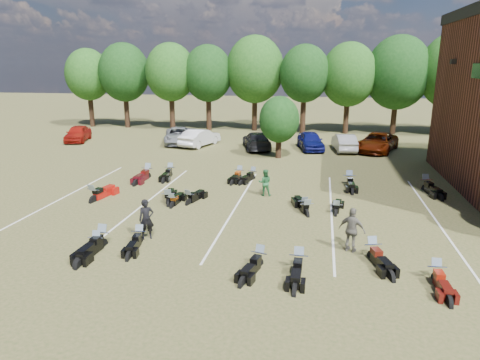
% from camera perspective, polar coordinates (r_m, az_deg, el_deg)
% --- Properties ---
extents(ground, '(160.00, 160.00, 0.00)m').
position_cam_1_polar(ground, '(19.77, 6.40, -6.82)').
color(ground, brown).
rests_on(ground, ground).
extents(car_0, '(3.00, 4.88, 1.55)m').
position_cam_1_polar(car_0, '(44.74, -20.81, 5.83)').
color(car_0, maroon).
rests_on(car_0, ground).
extents(car_1, '(3.00, 5.07, 1.58)m').
position_cam_1_polar(car_1, '(39.63, -5.37, 5.67)').
color(car_1, silver).
rests_on(car_1, ground).
extents(car_2, '(4.00, 5.94, 1.51)m').
position_cam_1_polar(car_2, '(41.07, -8.22, 5.87)').
color(car_2, gray).
rests_on(car_2, ground).
extents(car_3, '(3.49, 5.63, 1.52)m').
position_cam_1_polar(car_3, '(38.06, 2.23, 5.28)').
color(car_3, black).
rests_on(car_3, ground).
extents(car_4, '(2.85, 4.93, 1.58)m').
position_cam_1_polar(car_4, '(38.32, 9.38, 5.20)').
color(car_4, '#0B0F51').
rests_on(car_4, ground).
extents(car_5, '(2.14, 4.68, 1.49)m').
position_cam_1_polar(car_5, '(38.32, 13.72, 4.89)').
color(car_5, '#AAA9A5').
rests_on(car_5, ground).
extents(car_6, '(4.42, 6.27, 1.59)m').
position_cam_1_polar(car_6, '(38.85, 17.84, 4.81)').
color(car_6, '#4F1604').
rests_on(car_6, ground).
extents(car_7, '(2.93, 4.74, 1.28)m').
position_cam_1_polar(car_7, '(39.13, 27.49, 3.64)').
color(car_7, '#3F3E44').
rests_on(car_7, ground).
extents(person_black, '(0.78, 0.69, 1.78)m').
position_cam_1_polar(person_black, '(19.00, -12.37, -5.14)').
color(person_black, black).
rests_on(person_black, ground).
extents(person_green, '(0.82, 0.68, 1.56)m').
position_cam_1_polar(person_green, '(24.61, 3.34, -0.34)').
color(person_green, '#276837').
rests_on(person_green, ground).
extents(person_grey, '(1.18, 0.84, 1.86)m').
position_cam_1_polar(person_grey, '(17.90, 14.72, -6.47)').
color(person_grey, '#5C594F').
rests_on(person_grey, ground).
extents(motorcycle_0, '(0.77, 2.11, 1.16)m').
position_cam_1_polar(motorcycle_0, '(18.72, -18.57, -8.89)').
color(motorcycle_0, black).
rests_on(motorcycle_0, ground).
extents(motorcycle_1, '(0.83, 2.43, 1.34)m').
position_cam_1_polar(motorcycle_1, '(18.98, -17.88, -8.48)').
color(motorcycle_1, black).
rests_on(motorcycle_1, ground).
extents(motorcycle_2, '(0.90, 2.11, 1.14)m').
position_cam_1_polar(motorcycle_2, '(18.88, -13.24, -8.25)').
color(motorcycle_2, black).
rests_on(motorcycle_2, ground).
extents(motorcycle_3, '(1.16, 2.21, 1.18)m').
position_cam_1_polar(motorcycle_3, '(16.48, 2.54, -11.46)').
color(motorcycle_3, black).
rests_on(motorcycle_3, ground).
extents(motorcycle_4, '(0.76, 2.26, 1.25)m').
position_cam_1_polar(motorcycle_4, '(16.33, 7.76, -11.88)').
color(motorcycle_4, black).
rests_on(motorcycle_4, ground).
extents(motorcycle_5, '(1.35, 2.38, 1.26)m').
position_cam_1_polar(motorcycle_5, '(17.82, 17.16, -10.02)').
color(motorcycle_5, black).
rests_on(motorcycle_5, ground).
extents(motorcycle_6, '(0.75, 2.12, 1.17)m').
position_cam_1_polar(motorcycle_6, '(16.92, 24.56, -12.20)').
color(motorcycle_6, '#460D0A').
rests_on(motorcycle_6, ground).
extents(motorcycle_7, '(1.22, 2.62, 1.41)m').
position_cam_1_polar(motorcycle_7, '(25.04, -18.88, -2.75)').
color(motorcycle_7, '#9F110B').
rests_on(motorcycle_7, ground).
extents(motorcycle_8, '(0.74, 2.05, 1.13)m').
position_cam_1_polar(motorcycle_8, '(23.11, -8.99, -3.58)').
color(motorcycle_8, black).
rests_on(motorcycle_8, ground).
extents(motorcycle_9, '(1.26, 2.42, 1.29)m').
position_cam_1_polar(motorcycle_9, '(23.46, -9.52, -3.31)').
color(motorcycle_9, black).
rests_on(motorcycle_9, ground).
extents(motorcycle_10, '(1.19, 2.20, 1.17)m').
position_cam_1_polar(motorcycle_10, '(23.46, -6.80, -3.21)').
color(motorcycle_10, black).
rests_on(motorcycle_10, ground).
extents(motorcycle_11, '(1.26, 2.11, 1.12)m').
position_cam_1_polar(motorcycle_11, '(22.48, 8.49, -4.12)').
color(motorcycle_11, black).
rests_on(motorcycle_11, ground).
extents(motorcycle_12, '(1.34, 2.30, 1.22)m').
position_cam_1_polar(motorcycle_12, '(21.88, 8.86, -4.68)').
color(motorcycle_12, black).
rests_on(motorcycle_12, ground).
extents(motorcycle_13, '(0.88, 2.07, 1.12)m').
position_cam_1_polar(motorcycle_13, '(22.23, 12.67, -4.56)').
color(motorcycle_13, black).
rests_on(motorcycle_13, ground).
extents(motorcycle_14, '(0.87, 2.51, 1.38)m').
position_cam_1_polar(motorcycle_14, '(29.17, -12.19, 0.26)').
color(motorcycle_14, '#3D080F').
rests_on(motorcycle_14, ground).
extents(motorcycle_15, '(0.96, 2.08, 1.11)m').
position_cam_1_polar(motorcycle_15, '(29.03, -12.32, 0.18)').
color(motorcycle_15, maroon).
rests_on(motorcycle_15, ground).
extents(motorcycle_16, '(0.90, 2.31, 1.26)m').
position_cam_1_polar(motorcycle_16, '(29.36, -9.28, 0.51)').
color(motorcycle_16, black).
rests_on(motorcycle_16, ground).
extents(motorcycle_17, '(0.92, 2.21, 1.20)m').
position_cam_1_polar(motorcycle_17, '(28.38, -0.09, 0.20)').
color(motorcycle_17, black).
rests_on(motorcycle_17, ground).
extents(motorcycle_18, '(1.31, 2.18, 1.16)m').
position_cam_1_polar(motorcycle_18, '(28.20, 1.67, 0.09)').
color(motorcycle_18, black).
rests_on(motorcycle_18, ground).
extents(motorcycle_19, '(0.89, 2.43, 1.33)m').
position_cam_1_polar(motorcycle_19, '(27.60, 14.29, -0.73)').
color(motorcycle_19, black).
rests_on(motorcycle_19, ground).
extents(motorcycle_20, '(1.34, 2.60, 1.38)m').
position_cam_1_polar(motorcycle_20, '(28.04, 23.44, -1.30)').
color(motorcycle_20, black).
rests_on(motorcycle_20, ground).
extents(tree_line, '(56.00, 6.00, 9.79)m').
position_cam_1_polar(tree_line, '(47.34, 8.24, 13.88)').
color(tree_line, black).
rests_on(tree_line, ground).
extents(young_tree_midfield, '(3.20, 3.20, 4.70)m').
position_cam_1_polar(young_tree_midfield, '(34.20, 5.25, 8.03)').
color(young_tree_midfield, black).
rests_on(young_tree_midfield, ground).
extents(parking_lines, '(20.10, 14.00, 0.01)m').
position_cam_1_polar(parking_lines, '(22.93, -0.51, -3.53)').
color(parking_lines, silver).
rests_on(parking_lines, ground).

